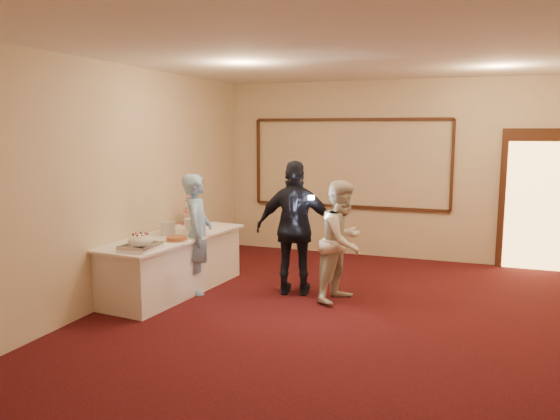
# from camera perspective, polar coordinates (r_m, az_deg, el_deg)

# --- Properties ---
(floor) EXTENTS (7.00, 7.00, 0.00)m
(floor) POSITION_cam_1_polar(r_m,az_deg,el_deg) (6.33, 7.17, -11.84)
(floor) COLOR black
(floor) RESTS_ON ground
(room_walls) EXTENTS (6.04, 7.04, 3.02)m
(room_walls) POSITION_cam_1_polar(r_m,az_deg,el_deg) (5.94, 7.53, 6.79)
(room_walls) COLOR beige
(room_walls) RESTS_ON floor
(wall_molding) EXTENTS (3.45, 0.04, 1.55)m
(wall_molding) POSITION_cam_1_polar(r_m,az_deg,el_deg) (9.52, 7.27, 4.85)
(wall_molding) COLOR #32190F
(wall_molding) RESTS_ON room_walls
(doorway) EXTENTS (1.05, 0.07, 2.20)m
(doorway) POSITION_cam_1_polar(r_m,az_deg,el_deg) (9.37, 25.08, 0.86)
(doorway) COLOR #32190F
(doorway) RESTS_ON floor
(buffet_table) EXTENTS (1.15, 2.43, 0.77)m
(buffet_table) POSITION_cam_1_polar(r_m,az_deg,el_deg) (7.56, -11.22, -5.50)
(buffet_table) COLOR white
(buffet_table) RESTS_ON floor
(pavlova_tray) EXTENTS (0.36, 0.52, 0.19)m
(pavlova_tray) POSITION_cam_1_polar(r_m,az_deg,el_deg) (6.69, -14.37, -3.36)
(pavlova_tray) COLOR silver
(pavlova_tray) RESTS_ON buffet_table
(cupcake_stand) EXTENTS (0.33, 0.33, 0.49)m
(cupcake_stand) POSITION_cam_1_polar(r_m,az_deg,el_deg) (8.31, -9.27, -0.26)
(cupcake_stand) COLOR #DB4781
(cupcake_stand) RESTS_ON buffet_table
(plate_stack_a) EXTENTS (0.21, 0.21, 0.17)m
(plate_stack_a) POSITION_cam_1_polar(r_m,az_deg,el_deg) (7.55, -11.64, -1.88)
(plate_stack_a) COLOR white
(plate_stack_a) RESTS_ON buffet_table
(plate_stack_b) EXTENTS (0.21, 0.21, 0.17)m
(plate_stack_b) POSITION_cam_1_polar(r_m,az_deg,el_deg) (7.78, -9.22, -1.51)
(plate_stack_b) COLOR white
(plate_stack_b) RESTS_ON buffet_table
(tart) EXTENTS (0.30, 0.30, 0.06)m
(tart) POSITION_cam_1_polar(r_m,az_deg,el_deg) (7.09, -10.76, -3.00)
(tart) COLOR white
(tart) RESTS_ON buffet_table
(man) EXTENTS (0.55, 0.68, 1.61)m
(man) POSITION_cam_1_polar(r_m,az_deg,el_deg) (7.38, -8.61, -2.47)
(man) COLOR #80ADD9
(man) RESTS_ON floor
(woman) EXTENTS (0.78, 0.89, 1.55)m
(woman) POSITION_cam_1_polar(r_m,az_deg,el_deg) (7.00, 6.52, -3.25)
(woman) COLOR beige
(woman) RESTS_ON floor
(guest) EXTENTS (1.11, 0.64, 1.79)m
(guest) POSITION_cam_1_polar(r_m,az_deg,el_deg) (7.20, 1.67, -1.92)
(guest) COLOR black
(guest) RESTS_ON floor
(camera_flash) EXTENTS (0.08, 0.06, 0.05)m
(camera_flash) POSITION_cam_1_polar(r_m,az_deg,el_deg) (6.95, 3.29, 1.31)
(camera_flash) COLOR white
(camera_flash) RESTS_ON guest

